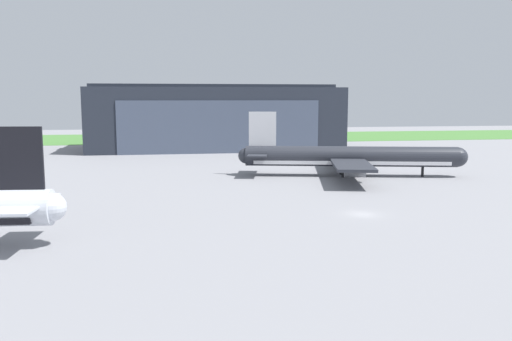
% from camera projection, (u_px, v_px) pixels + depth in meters
% --- Properties ---
extents(ground_plane, '(440.00, 440.00, 0.00)m').
position_uv_depth(ground_plane, '(363.00, 214.00, 76.47)').
color(ground_plane, gray).
extents(grass_field_strip, '(440.00, 56.00, 0.08)m').
position_uv_depth(grass_field_strip, '(234.00, 137.00, 224.65)').
color(grass_field_strip, '#487E38').
rests_on(grass_field_strip, ground_plane).
extents(maintenance_hangar, '(79.65, 33.37, 21.03)m').
position_uv_depth(maintenance_hangar, '(215.00, 118.00, 174.90)').
color(maintenance_hangar, '#232833').
rests_on(maintenance_hangar, ground_plane).
extents(airliner_far_right, '(47.43, 39.67, 13.69)m').
position_uv_depth(airliner_far_right, '(351.00, 157.00, 113.32)').
color(airliner_far_right, '#282B33').
rests_on(airliner_far_right, ground_plane).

